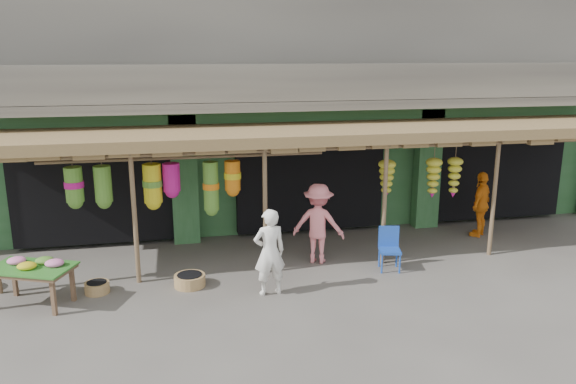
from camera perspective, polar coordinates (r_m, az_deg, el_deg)
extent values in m
plane|color=#514C47|center=(12.03, 4.69, -7.21)|extent=(80.00, 80.00, 0.00)
cube|color=gray|center=(16.08, -0.16, 16.38)|extent=(16.00, 6.00, 4.00)
cube|color=#2D6033|center=(16.46, -0.26, 4.09)|extent=(16.00, 5.70, 3.00)
cube|color=gray|center=(12.85, 2.88, 8.90)|extent=(16.00, 0.90, 0.22)
cube|color=gray|center=(12.43, 3.38, 11.03)|extent=(16.00, 0.10, 0.80)
cube|color=#2D6033|center=(13.27, 2.43, 7.55)|extent=(16.00, 0.35, 0.35)
cube|color=yellow|center=(12.93, -19.65, 6.12)|extent=(1.70, 0.06, 0.55)
cube|color=#B21414|center=(12.89, -19.67, 6.10)|extent=(1.30, 0.02, 0.30)
cube|color=black|center=(14.17, -18.65, 1.08)|extent=(3.60, 2.00, 2.50)
cube|color=black|center=(14.43, 1.45, 2.05)|extent=(3.60, 2.00, 2.50)
cube|color=black|center=(16.29, 18.85, 2.68)|extent=(3.60, 2.00, 2.50)
cube|color=#2D6033|center=(13.10, -10.47, 1.25)|extent=(0.60, 0.35, 3.00)
cube|color=#2D6033|center=(14.51, 13.95, 2.30)|extent=(0.60, 0.35, 3.00)
cylinder|color=brown|center=(11.00, -15.31, -2.58)|extent=(0.09, 0.09, 2.60)
cylinder|color=brown|center=(11.11, -2.34, -1.91)|extent=(0.09, 0.09, 2.60)
cylinder|color=brown|center=(11.76, 9.77, -1.20)|extent=(0.09, 0.09, 2.60)
cylinder|color=brown|center=(12.87, 20.19, -0.55)|extent=(0.09, 0.09, 2.60)
cylinder|color=brown|center=(11.10, 3.99, 4.42)|extent=(12.90, 0.08, 0.08)
cylinder|color=brown|center=(11.12, -10.40, 3.45)|extent=(5.50, 0.06, 0.06)
cube|color=brown|center=(12.19, 3.74, 6.14)|extent=(14.00, 2.70, 0.22)
cube|color=brown|center=(10.42, -22.72, -9.93)|extent=(0.09, 0.09, 0.62)
cube|color=brown|center=(11.50, -26.02, -8.02)|extent=(0.09, 0.09, 0.62)
cube|color=brown|center=(10.87, -21.04, -8.78)|extent=(0.09, 0.09, 0.62)
cube|color=brown|center=(10.83, -24.64, -7.23)|extent=(1.55, 1.24, 0.06)
cube|color=#26661E|center=(10.82, -24.67, -6.99)|extent=(1.61, 1.30, 0.03)
ellipsoid|color=pink|center=(11.06, -25.86, -6.29)|extent=(0.33, 0.27, 0.14)
ellipsoid|color=yellow|center=(10.72, -25.00, -6.82)|extent=(0.33, 0.27, 0.14)
ellipsoid|color=pink|center=(10.67, -22.64, -6.68)|extent=(0.33, 0.27, 0.14)
ellipsoid|color=#599531|center=(10.86, -23.49, -6.40)|extent=(0.33, 0.27, 0.14)
cylinder|color=#1B47AF|center=(11.55, 9.52, -7.22)|extent=(0.04, 0.04, 0.40)
cylinder|color=#1B47AF|center=(11.61, 11.28, -7.19)|extent=(0.04, 0.04, 0.40)
cylinder|color=#1B47AF|center=(11.88, 9.25, -6.60)|extent=(0.04, 0.04, 0.40)
cylinder|color=#1B47AF|center=(11.94, 10.97, -6.57)|extent=(0.04, 0.04, 0.40)
cube|color=#1B47AF|center=(11.67, 10.30, -5.88)|extent=(0.50, 0.50, 0.05)
cube|color=#1B47AF|center=(11.78, 10.19, -4.46)|extent=(0.42, 0.13, 0.45)
cylinder|color=#946142|center=(11.00, -9.95, -8.84)|extent=(0.74, 0.74, 0.23)
cylinder|color=#997747|center=(11.14, -18.82, -9.18)|extent=(0.49, 0.49, 0.21)
imported|color=white|center=(10.27, -1.89, -6.12)|extent=(0.64, 0.47, 1.63)
imported|color=orange|center=(14.27, 19.01, -1.17)|extent=(0.96, 0.90, 1.59)
imported|color=pink|center=(11.80, 3.10, -3.22)|extent=(1.26, 1.04, 1.70)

